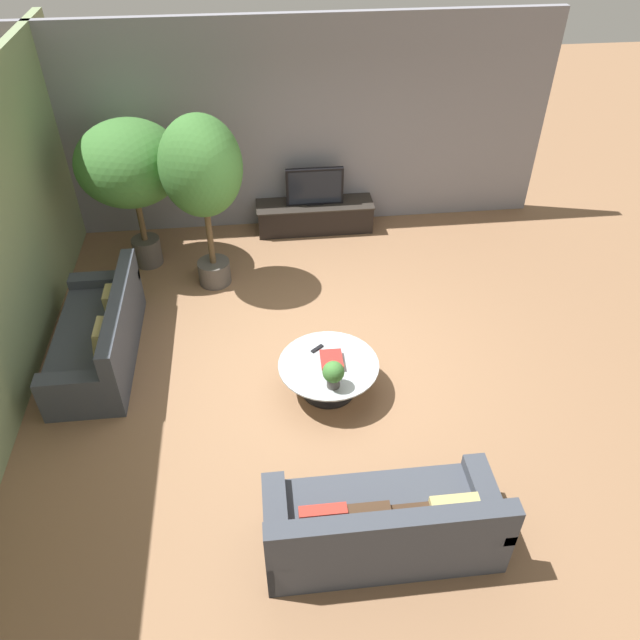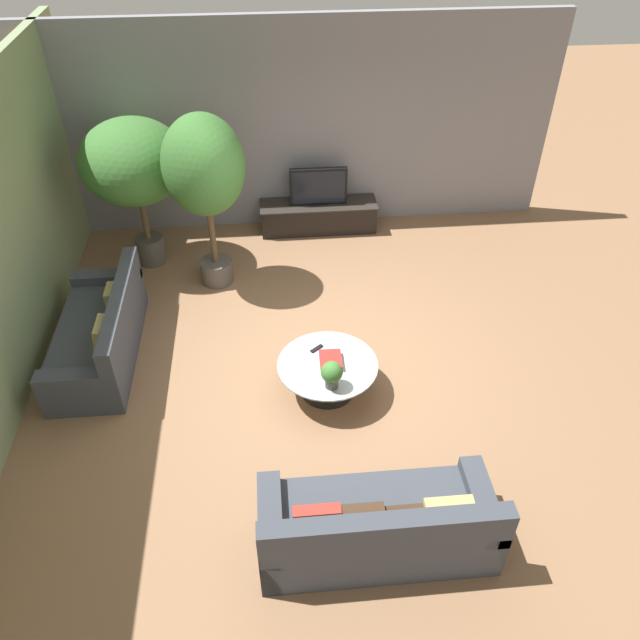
# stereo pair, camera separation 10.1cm
# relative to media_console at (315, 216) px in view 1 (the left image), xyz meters

# --- Properties ---
(ground_plane) EXTENTS (24.00, 24.00, 0.00)m
(ground_plane) POSITION_rel_media_console_xyz_m (-0.27, -2.94, -0.23)
(ground_plane) COLOR #8C6647
(back_wall_stone) EXTENTS (7.40, 0.12, 3.00)m
(back_wall_stone) POSITION_rel_media_console_xyz_m (-0.27, 0.32, 1.27)
(back_wall_stone) COLOR gray
(back_wall_stone) RESTS_ON ground
(media_console) EXTENTS (1.75, 0.50, 0.44)m
(media_console) POSITION_rel_media_console_xyz_m (0.00, 0.00, 0.00)
(media_console) COLOR black
(media_console) RESTS_ON ground
(television) EXTENTS (0.84, 0.13, 0.56)m
(television) POSITION_rel_media_console_xyz_m (0.00, -0.00, 0.48)
(television) COLOR black
(television) RESTS_ON media_console
(coffee_table) EXTENTS (1.08, 1.08, 0.39)m
(coffee_table) POSITION_rel_media_console_xyz_m (-0.21, -3.45, 0.05)
(coffee_table) COLOR black
(coffee_table) RESTS_ON ground
(couch_by_wall) EXTENTS (0.84, 2.00, 0.84)m
(couch_by_wall) POSITION_rel_media_console_xyz_m (-2.76, -2.62, 0.06)
(couch_by_wall) COLOR #3D424C
(couch_by_wall) RESTS_ON ground
(couch_near_entry) EXTENTS (1.99, 0.84, 0.84)m
(couch_near_entry) POSITION_rel_media_console_xyz_m (0.01, -5.38, 0.07)
(couch_near_entry) COLOR #3D424C
(couch_near_entry) RESTS_ON ground
(potted_palm_tall) EXTENTS (1.36, 1.36, 2.06)m
(potted_palm_tall) POSITION_rel_media_console_xyz_m (-2.43, -0.67, 1.25)
(potted_palm_tall) COLOR #514C47
(potted_palm_tall) RESTS_ON ground
(potted_palm_corner) EXTENTS (1.00, 1.00, 2.32)m
(potted_palm_corner) POSITION_rel_media_console_xyz_m (-1.49, -1.24, 1.39)
(potted_palm_corner) COLOR #514C47
(potted_palm_corner) RESTS_ON ground
(potted_plant_tabletop) EXTENTS (0.23, 0.23, 0.31)m
(potted_plant_tabletop) POSITION_rel_media_console_xyz_m (-0.21, -3.78, 0.34)
(potted_plant_tabletop) COLOR #514C47
(potted_plant_tabletop) RESTS_ON coffee_table
(book_stack) EXTENTS (0.25, 0.30, 0.07)m
(book_stack) POSITION_rel_media_console_xyz_m (-0.17, -3.43, 0.20)
(book_stack) COLOR gold
(book_stack) RESTS_ON coffee_table
(remote_black) EXTENTS (0.15, 0.13, 0.02)m
(remote_black) POSITION_rel_media_console_xyz_m (-0.31, -3.20, 0.17)
(remote_black) COLOR black
(remote_black) RESTS_ON coffee_table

